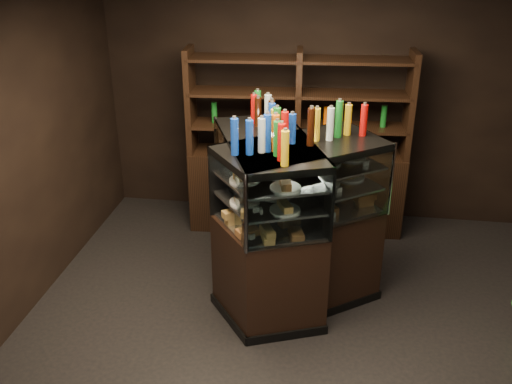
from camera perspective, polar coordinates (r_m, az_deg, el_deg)
ground at (r=4.81m, az=5.48°, el=-15.33°), size 5.00×5.00×0.00m
room_shell at (r=3.85m, az=6.66°, el=7.25°), size 5.02×5.02×3.01m
display_case at (r=5.09m, az=2.67°, el=-5.70°), size 1.62×1.56×1.52m
food_display at (r=4.78m, az=2.82°, el=1.23°), size 1.17×1.26×0.47m
bottles_top at (r=4.61m, az=2.96°, el=6.67°), size 1.00×1.12×0.30m
back_shelving at (r=6.26m, az=4.02°, el=1.45°), size 2.34×0.57×2.00m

